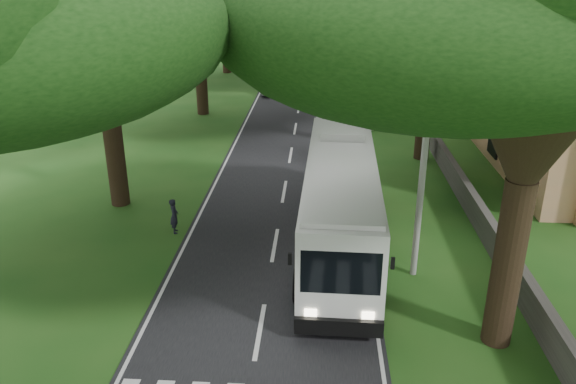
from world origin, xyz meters
TOP-DOWN VIEW (x-y plane):
  - ground at (0.00, 0.00)m, footprint 140.00×140.00m
  - road at (0.00, 25.00)m, footprint 8.00×120.00m
  - property_wall at (9.00, 24.00)m, footprint 0.35×50.00m
  - pole_near at (5.50, 6.00)m, footprint 1.60×0.24m
  - pole_mid at (5.50, 26.00)m, footprint 1.60×0.24m
  - pole_far at (5.50, 46.00)m, footprint 1.60×0.24m
  - coach_bus at (2.70, 8.32)m, footprint 3.41×13.37m
  - distant_car_a at (-2.92, 37.53)m, footprint 2.11×4.14m
  - distant_car_b at (-3.00, 54.25)m, footprint 2.41×4.54m
  - distant_car_c at (0.91, 62.12)m, footprint 2.85×5.10m
  - pedestrian at (-4.51, 8.99)m, footprint 0.51×0.65m

SIDE VIEW (x-z plane):
  - ground at x=0.00m, z-range 0.00..0.00m
  - road at x=0.00m, z-range -0.01..0.03m
  - property_wall at x=9.00m, z-range 0.00..1.20m
  - distant_car_a at x=-2.92m, z-range 0.03..1.38m
  - distant_car_c at x=0.91m, z-range 0.03..1.43m
  - distant_car_b at x=-3.00m, z-range 0.03..1.45m
  - pedestrian at x=-4.51m, z-range 0.00..1.59m
  - coach_bus at x=2.70m, z-range 0.15..4.07m
  - pole_near at x=5.50m, z-range 0.18..8.18m
  - pole_mid at x=5.50m, z-range 0.18..8.18m
  - pole_far at x=5.50m, z-range 0.18..8.18m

